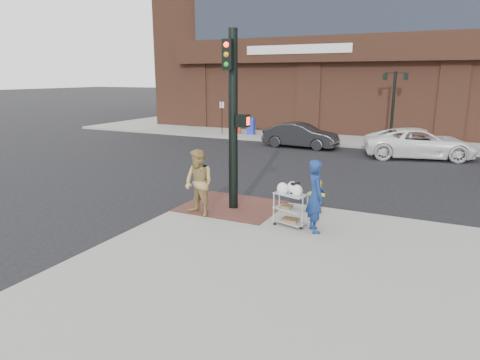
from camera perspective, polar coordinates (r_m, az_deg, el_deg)
The scene contains 13 objects.
ground at distance 11.72m, azimuth -0.46°, elevation -5.77°, with size 220.00×220.00×0.00m, color black.
brick_curb_ramp at distance 12.69m, azimuth -1.09°, elevation -3.49°, with size 2.80×2.40×0.01m, color brown.
lamp_post at distance 26.09m, azimuth 19.78°, elevation 10.11°, with size 1.32×0.22×4.00m.
parking_sign at distance 28.40m, azimuth -2.43°, elevation 8.36°, with size 0.05×0.05×2.20m, color black.
traffic_signal_pole at distance 12.00m, azimuth -0.89°, elevation 8.56°, with size 0.61×0.51×5.00m.
woman_blue at distance 10.60m, azimuth 10.04°, elevation -2.11°, with size 0.66×0.43×1.81m, color navy.
pedestrian_tan at distance 11.72m, azimuth -5.52°, elevation -0.38°, with size 0.89×0.69×1.83m, color #A4874D.
sedan_dark at distance 24.11m, azimuth 8.07°, elevation 5.91°, with size 1.44×4.14×1.36m, color black.
minivan_white at distance 22.55m, azimuth 22.84°, elevation 4.53°, with size 2.39×5.18×1.44m, color white.
utility_cart at distance 11.04m, azimuth 6.75°, elevation -3.45°, with size 0.92×0.68×1.14m.
fire_hydrant at distance 12.23m, azimuth 10.19°, elevation -1.98°, with size 0.46×0.32×0.97m.
newsbox_red at distance 28.71m, azimuth -0.33°, elevation 7.12°, with size 0.38×0.34×0.90m, color red.
newsbox_blue at distance 28.22m, azimuth 1.47°, elevation 7.20°, with size 0.46×0.41×1.09m, color #1C34B8.
Camera 1 is at (4.91, -9.89, 3.92)m, focal length 32.00 mm.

